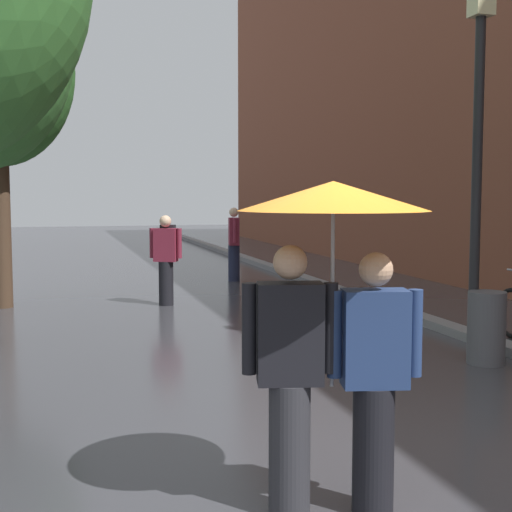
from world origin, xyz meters
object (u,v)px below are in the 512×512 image
object	(u,v)px
litter_bin	(486,328)
pedestrian_walking_midground	(234,244)
couple_under_umbrella	(332,290)
pedestrian_walking_far	(166,257)
street_lamp_post	(478,146)

from	to	relation	value
litter_bin	pedestrian_walking_midground	size ratio (longest dim) A/B	0.51
pedestrian_walking_midground	litter_bin	bearing A→B (deg)	-83.68
couple_under_umbrella	pedestrian_walking_midground	xyz separation A→B (m)	(2.27, 11.64, -0.55)
litter_bin	pedestrian_walking_far	size ratio (longest dim) A/B	0.53
street_lamp_post	pedestrian_walking_midground	bearing A→B (deg)	96.43
pedestrian_walking_midground	pedestrian_walking_far	bearing A→B (deg)	-123.12
pedestrian_walking_midground	couple_under_umbrella	bearing A→B (deg)	-101.01
litter_bin	couple_under_umbrella	bearing A→B (deg)	-135.37
street_lamp_post	litter_bin	xyz separation A→B (m)	(0.01, -0.26, -2.12)
litter_bin	pedestrian_walking_midground	world-z (taller)	pedestrian_walking_midground
litter_bin	pedestrian_walking_midground	distance (m)	8.54
litter_bin	pedestrian_walking_far	distance (m)	6.17
litter_bin	pedestrian_walking_far	bearing A→B (deg)	118.62
couple_under_umbrella	pedestrian_walking_midground	size ratio (longest dim) A/B	1.24
couple_under_umbrella	pedestrian_walking_far	size ratio (longest dim) A/B	1.29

